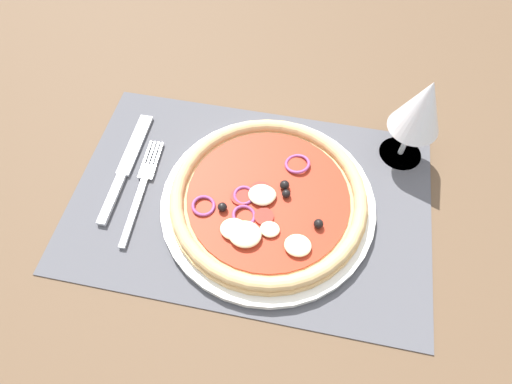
{
  "coord_description": "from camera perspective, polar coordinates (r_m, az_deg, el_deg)",
  "views": [
    {
      "loc": [
        6.81,
        -30.23,
        52.44
      ],
      "look_at": [
        0.78,
        0.0,
        2.45
      ],
      "focal_mm": 29.74,
      "sensor_mm": 36.0,
      "label": 1
    }
  ],
  "objects": [
    {
      "name": "placemat",
      "position": [
        0.61,
        -0.72,
        -0.99
      ],
      "size": [
        50.78,
        33.22,
        0.4
      ],
      "primitive_type": "cube",
      "color": "#4C4C51",
      "rests_on": "ground_plane"
    },
    {
      "name": "ground_plane",
      "position": [
        0.62,
        -0.71,
        -1.65
      ],
      "size": [
        190.0,
        140.0,
        2.4
      ],
      "primitive_type": "cube",
      "color": "brown"
    },
    {
      "name": "wine_glass",
      "position": [
        0.62,
        21.4,
        10.48
      ],
      "size": [
        7.2,
        7.2,
        14.9
      ],
      "color": "silver",
      "rests_on": "ground_plane"
    },
    {
      "name": "plate",
      "position": [
        0.6,
        1.62,
        -1.48
      ],
      "size": [
        29.96,
        29.96,
        1.05
      ],
      "primitive_type": "cylinder",
      "color": "silver",
      "rests_on": "placemat"
    },
    {
      "name": "pizza",
      "position": [
        0.58,
        1.6,
        -0.81
      ],
      "size": [
        27.36,
        27.36,
        2.64
      ],
      "color": "tan",
      "rests_on": "plate"
    },
    {
      "name": "fork",
      "position": [
        0.64,
        -14.99,
        0.9
      ],
      "size": [
        2.53,
        18.06,
        0.44
      ],
      "rotation": [
        0.0,
        0.0,
        1.63
      ],
      "color": "#B2B5BA",
      "rests_on": "placemat"
    },
    {
      "name": "knife",
      "position": [
        0.66,
        -17.03,
        3.5
      ],
      "size": [
        2.13,
        20.02,
        0.62
      ],
      "rotation": [
        0.0,
        0.0,
        1.58
      ],
      "color": "#B2B5BA",
      "rests_on": "placemat"
    }
  ]
}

